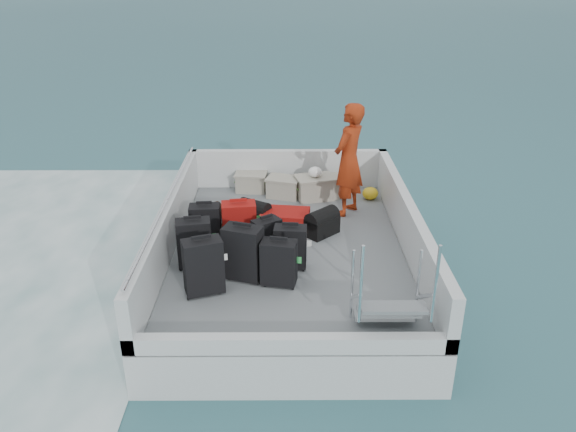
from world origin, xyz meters
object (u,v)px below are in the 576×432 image
at_px(suitcase_6, 279,263).
at_px(suitcase_5, 239,225).
at_px(suitcase_0, 203,267).
at_px(suitcase_2, 206,226).
at_px(crate_2, 315,188).
at_px(crate_3, 329,187).
at_px(suitcase_8, 285,220).
at_px(suitcase_7, 290,248).
at_px(passenger, 349,160).
at_px(suitcase_4, 267,238).
at_px(crate_1, 284,188).
at_px(suitcase_3, 243,253).
at_px(crate_0, 251,183).
at_px(suitcase_1, 194,244).

bearing_deg(suitcase_6, suitcase_5, 129.16).
height_order(suitcase_0, suitcase_2, suitcase_0).
relative_size(crate_2, crate_3, 1.10).
bearing_deg(suitcase_8, crate_3, -23.25).
distance_m(suitcase_7, passenger, 2.15).
bearing_deg(suitcase_4, crate_1, 49.68).
distance_m(suitcase_3, suitcase_6, 0.49).
relative_size(crate_0, crate_2, 0.84).
bearing_deg(crate_0, suitcase_2, -104.22).
xyz_separation_m(suitcase_2, passenger, (2.19, 1.17, 0.61)).
bearing_deg(suitcase_3, suitcase_5, 116.53).
relative_size(crate_0, crate_3, 0.93).
xyz_separation_m(suitcase_4, crate_3, (1.04, 2.23, -0.12)).
distance_m(suitcase_0, suitcase_2, 1.31).
bearing_deg(crate_0, passenger, -30.72).
relative_size(suitcase_0, suitcase_7, 1.22).
xyz_separation_m(suitcase_1, crate_1, (1.21, 2.48, -0.18)).
bearing_deg(suitcase_3, suitcase_4, 83.76).
xyz_separation_m(suitcase_6, crate_0, (-0.54, 3.25, -0.15)).
relative_size(suitcase_8, passenger, 0.40).
bearing_deg(passenger, suitcase_8, -24.39).
height_order(suitcase_0, crate_3, suitcase_0).
relative_size(suitcase_5, suitcase_7, 1.11).
bearing_deg(passenger, crate_3, -126.22).
height_order(suitcase_4, suitcase_7, suitcase_7).
bearing_deg(suitcase_2, suitcase_7, -32.05).
bearing_deg(crate_1, suitcase_5, -109.12).
relative_size(suitcase_7, crate_2, 0.98).
bearing_deg(suitcase_4, crate_2, 35.64).
height_order(suitcase_2, crate_3, suitcase_2).
height_order(suitcase_7, passenger, passenger).
distance_m(suitcase_5, suitcase_8, 0.90).
bearing_deg(suitcase_7, passenger, 67.27).
bearing_deg(crate_3, crate_0, 169.47).
height_order(suitcase_3, suitcase_7, suitcase_3).
distance_m(crate_1, crate_2, 0.55).
height_order(suitcase_3, crate_1, suitcase_3).
height_order(suitcase_2, passenger, passenger).
height_order(suitcase_1, suitcase_7, suitcase_1).
xyz_separation_m(suitcase_0, crate_3, (1.80, 3.19, -0.20)).
height_order(suitcase_0, suitcase_1, suitcase_0).
bearing_deg(suitcase_4, crate_0, 64.00).
distance_m(suitcase_7, crate_1, 2.53).
bearing_deg(crate_2, crate_0, 162.68).
bearing_deg(suitcase_8, suitcase_0, 158.84).
bearing_deg(suitcase_5, crate_2, 49.34).
bearing_deg(passenger, suitcase_6, 9.14).
distance_m(suitcase_7, suitcase_8, 1.24).
xyz_separation_m(suitcase_6, crate_2, (0.61, 2.89, -0.12)).
relative_size(suitcase_1, suitcase_7, 1.13).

